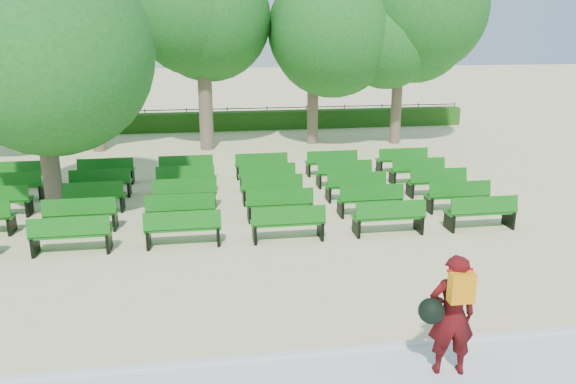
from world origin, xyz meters
name	(u,v)px	position (x,y,z in m)	size (l,w,h in m)	color
ground	(219,225)	(0.00, 0.00, 0.00)	(120.00, 120.00, 0.00)	beige
curb	(234,361)	(0.00, -6.25, 0.05)	(30.00, 0.12, 0.10)	silver
hedge	(208,122)	(0.00, 14.00, 0.45)	(26.00, 0.70, 0.90)	#235315
fence	(208,129)	(0.00, 14.40, 0.00)	(26.00, 0.10, 1.02)	black
tree_line	(210,147)	(0.00, 10.00, 0.00)	(21.80, 6.80, 7.04)	#1B631E
bench_array	(185,204)	(-0.89, 1.66, 0.09)	(1.78, 0.67, 1.10)	#116412
tree_among	(36,44)	(-4.30, 1.51, 4.48)	(5.09, 5.09, 6.79)	brown
person	(451,314)	(3.00, -7.03, 1.00)	(0.88, 0.55, 1.82)	#460A0C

